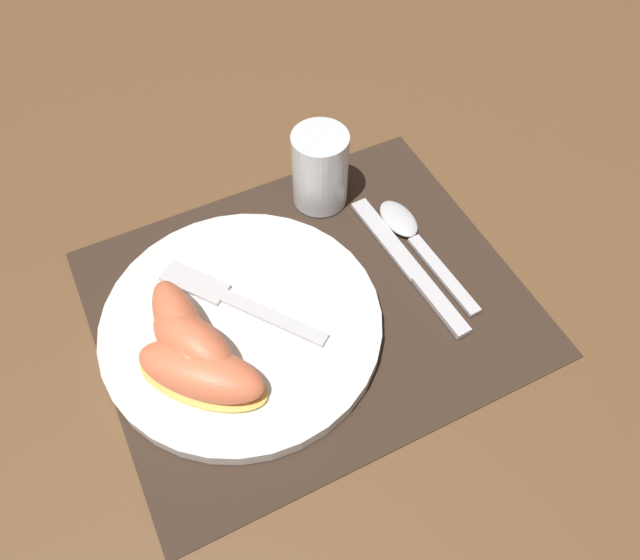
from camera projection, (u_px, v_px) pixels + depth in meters
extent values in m
plane|color=brown|center=(310.00, 303.00, 0.65)|extent=(3.00, 3.00, 0.00)
cube|color=#38281E|center=(310.00, 302.00, 0.65)|extent=(0.43, 0.35, 0.00)
cylinder|color=white|center=(240.00, 321.00, 0.62)|extent=(0.28, 0.28, 0.02)
cylinder|color=silver|center=(320.00, 169.00, 0.69)|extent=(0.06, 0.06, 0.09)
cylinder|color=yellow|center=(320.00, 187.00, 0.72)|extent=(0.05, 0.05, 0.04)
cube|color=silver|center=(441.00, 305.00, 0.64)|extent=(0.02, 0.08, 0.01)
cube|color=silver|center=(387.00, 238.00, 0.69)|extent=(0.03, 0.12, 0.01)
cube|color=silver|center=(443.00, 274.00, 0.66)|extent=(0.02, 0.11, 0.01)
ellipsoid|color=silver|center=(399.00, 219.00, 0.71)|extent=(0.04, 0.06, 0.01)
cube|color=silver|center=(274.00, 318.00, 0.61)|extent=(0.08, 0.10, 0.00)
cube|color=silver|center=(195.00, 283.00, 0.64)|extent=(0.06, 0.07, 0.00)
ellipsoid|color=#F7C656|center=(184.00, 338.00, 0.60)|extent=(0.05, 0.13, 0.01)
ellipsoid|color=#F2754C|center=(180.00, 328.00, 0.58)|extent=(0.04, 0.12, 0.04)
ellipsoid|color=#F7C656|center=(196.00, 354.00, 0.59)|extent=(0.09, 0.11, 0.01)
ellipsoid|color=#F2754C|center=(193.00, 344.00, 0.57)|extent=(0.08, 0.10, 0.05)
ellipsoid|color=#F7C656|center=(203.00, 379.00, 0.57)|extent=(0.13, 0.13, 0.01)
ellipsoid|color=#F2754C|center=(201.00, 371.00, 0.56)|extent=(0.12, 0.12, 0.04)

